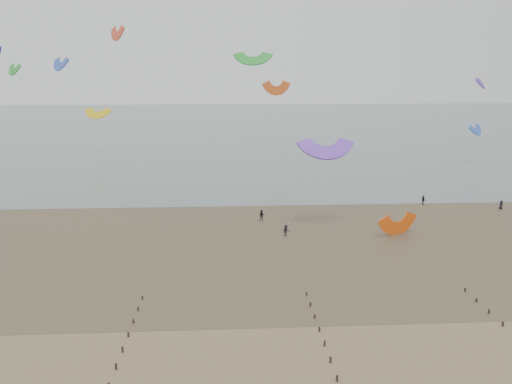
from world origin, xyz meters
TOP-DOWN VIEW (x-y plane):
  - ground at (0.00, 0.00)m, footprint 500.00×500.00m
  - sea_and_shore at (-4.08, 34.40)m, footprint 500.00×665.00m
  - kitesurfers at (30.38, 44.43)m, footprint 72.09×24.59m
  - grounded_kite at (21.13, 32.48)m, footprint 7.79×7.13m
  - kites_airborne at (-3.41, 93.61)m, footprint 244.54×110.20m

SIDE VIEW (x-z plane):
  - ground at x=0.00m, z-range 0.00..0.00m
  - grounded_kite at x=21.13m, z-range -1.73..1.73m
  - sea_and_shore at x=-4.08m, z-range -0.01..0.02m
  - kitesurfers at x=30.38m, z-range -0.09..1.79m
  - kites_airborne at x=-3.41m, z-range 3.27..37.68m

